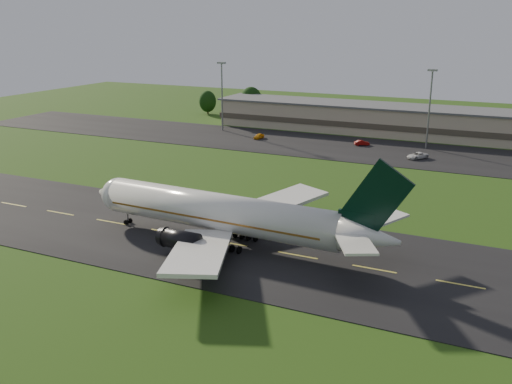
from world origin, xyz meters
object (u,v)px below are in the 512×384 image
at_px(light_mast_west, 222,88).
at_px(light_mast_centre, 430,100).
at_px(service_vehicle_c, 417,156).
at_px(terminal, 441,124).
at_px(airliner, 224,214).
at_px(service_vehicle_a, 259,136).
at_px(service_vehicle_b, 362,143).

bearing_deg(light_mast_west, light_mast_centre, 0.00).
bearing_deg(service_vehicle_c, terminal, 123.68).
relative_size(light_mast_west, light_mast_centre, 1.00).
bearing_deg(terminal, airliner, -100.66).
distance_m(light_mast_west, service_vehicle_c, 62.44).
bearing_deg(terminal, service_vehicle_a, -153.54).
distance_m(light_mast_centre, service_vehicle_a, 46.86).
height_order(airliner, terminal, airliner).
bearing_deg(service_vehicle_c, service_vehicle_a, -150.87).
bearing_deg(service_vehicle_b, airliner, 150.46).
xyz_separation_m(light_mast_west, service_vehicle_a, (15.20, -6.81, -11.93)).
relative_size(airliner, light_mast_west, 2.52).
bearing_deg(service_vehicle_c, service_vehicle_b, -173.57).
distance_m(airliner, terminal, 97.91).
height_order(airliner, light_mast_west, light_mast_west).
bearing_deg(light_mast_centre, service_vehicle_b, -168.53).
height_order(light_mast_west, service_vehicle_c, light_mast_west).
bearing_deg(airliner, service_vehicle_c, 78.22).
relative_size(airliner, service_vehicle_a, 12.38).
xyz_separation_m(airliner, light_mast_west, (-43.29, 80.03, 8.08)).
bearing_deg(airliner, light_mast_west, 120.53).
relative_size(light_mast_west, service_vehicle_a, 4.91).
height_order(airliner, service_vehicle_a, airliner).
xyz_separation_m(terminal, light_mast_west, (-61.40, -16.18, 8.75)).
bearing_deg(airliner, service_vehicle_b, 91.70).
relative_size(light_mast_centre, service_vehicle_a, 4.91).
xyz_separation_m(airliner, service_vehicle_b, (0.57, 76.76, -3.90)).
distance_m(terminal, light_mast_west, 64.10).
relative_size(terminal, service_vehicle_c, 26.77).
relative_size(light_mast_west, service_vehicle_b, 5.10).
bearing_deg(light_mast_west, terminal, 14.76).
height_order(airliner, service_vehicle_c, airliner).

